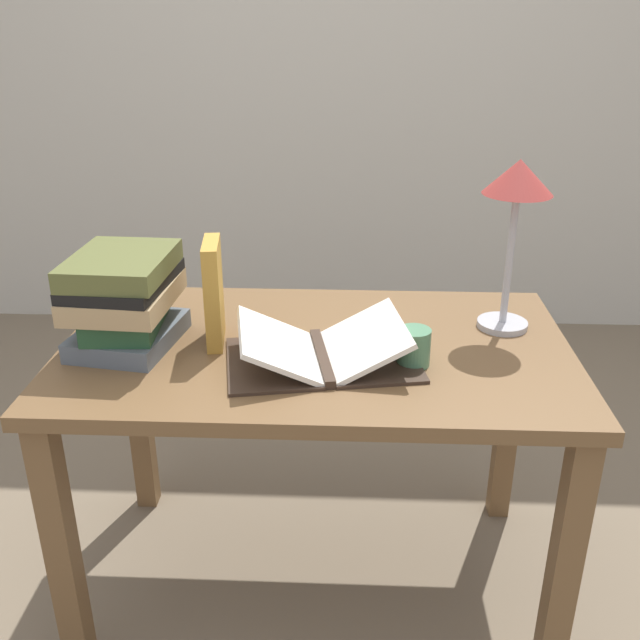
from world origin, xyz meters
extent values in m
plane|color=#70604C|center=(0.00, 0.00, 0.00)|extent=(12.00, 12.00, 0.00)
cube|color=#BCB7A8|center=(0.00, 1.83, 1.30)|extent=(8.00, 0.06, 2.60)
cube|color=brown|center=(0.00, 0.00, 0.71)|extent=(1.22, 0.72, 0.03)
cube|color=brown|center=(-0.56, -0.31, 0.35)|extent=(0.06, 0.06, 0.69)
cube|color=brown|center=(0.56, -0.31, 0.35)|extent=(0.06, 0.06, 0.69)
cube|color=brown|center=(-0.56, 0.31, 0.35)|extent=(0.06, 0.06, 0.69)
cube|color=brown|center=(0.56, 0.31, 0.35)|extent=(0.06, 0.06, 0.69)
cube|color=#38281E|center=(0.02, -0.09, 0.74)|extent=(0.07, 0.27, 0.02)
cube|color=#38281E|center=(-0.09, -0.11, 0.73)|extent=(0.25, 0.31, 0.01)
cube|color=#38281E|center=(0.13, -0.07, 0.73)|extent=(0.25, 0.31, 0.01)
cube|color=white|center=(-0.08, -0.11, 0.78)|extent=(0.22, 0.29, 0.10)
cube|color=white|center=(0.12, -0.07, 0.78)|extent=(0.22, 0.29, 0.10)
cube|color=slate|center=(-0.45, -0.02, 0.75)|extent=(0.25, 0.30, 0.05)
cube|color=#234C2D|center=(-0.45, -0.02, 0.80)|extent=(0.17, 0.26, 0.05)
cube|color=tan|center=(-0.45, -0.02, 0.85)|extent=(0.23, 0.30, 0.05)
cube|color=black|center=(-0.45, -0.02, 0.89)|extent=(0.23, 0.30, 0.03)
cube|color=brown|center=(-0.45, -0.02, 0.93)|extent=(0.23, 0.28, 0.05)
cube|color=#BC8933|center=(-0.24, 0.01, 0.86)|extent=(0.05, 0.15, 0.25)
cylinder|color=#ADADB2|center=(0.47, 0.12, 0.74)|extent=(0.13, 0.13, 0.02)
cylinder|color=#ADADB2|center=(0.47, 0.12, 0.91)|extent=(0.02, 0.02, 0.33)
cone|color=#99332D|center=(0.47, 0.12, 1.11)|extent=(0.16, 0.16, 0.08)
cylinder|color=#4C7F5B|center=(0.23, -0.09, 0.77)|extent=(0.08, 0.08, 0.09)
torus|color=#4C7F5B|center=(0.18, -0.11, 0.77)|extent=(0.05, 0.02, 0.05)
camera|label=1|loc=(0.08, -1.54, 1.48)|focal=40.00mm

